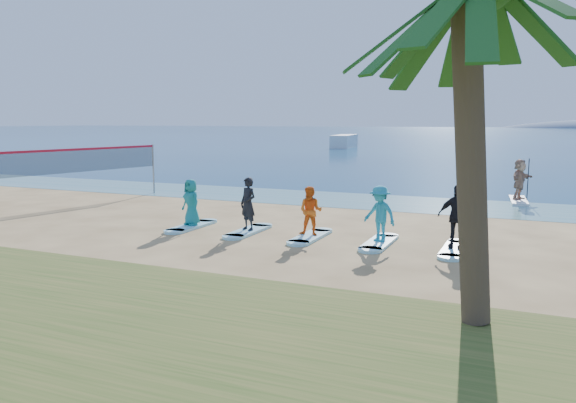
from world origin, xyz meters
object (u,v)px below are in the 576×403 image
at_px(surfboard_2, 311,237).
at_px(student_2, 311,211).
at_px(paddleboarder, 520,179).
at_px(student_0, 191,202).
at_px(volleyball_net, 74,161).
at_px(paddleboard, 518,200).
at_px(boat_offshore_a, 344,147).
at_px(surfboard_0, 192,226).
at_px(surfboard_4, 455,249).
at_px(surfboard_1, 248,231).
at_px(student_1, 248,204).
at_px(student_3, 380,214).
at_px(surfboard_3, 379,243).
at_px(student_4, 457,216).

bearing_deg(surfboard_2, student_2, 0.00).
relative_size(paddleboarder, student_0, 1.15).
height_order(volleyball_net, student_2, volleyball_net).
xyz_separation_m(paddleboard, student_0, (-10.31, -11.29, 0.83)).
bearing_deg(student_2, student_0, 174.95).
relative_size(paddleboarder, boat_offshore_a, 0.20).
height_order(boat_offshore_a, student_0, student_0).
height_order(surfboard_0, student_2, student_2).
relative_size(volleyball_net, surfboard_4, 4.03).
relative_size(boat_offshore_a, surfboard_4, 4.10).
xyz_separation_m(surfboard_1, student_1, (0.00, 0.00, 0.92)).
height_order(volleyball_net, student_3, volleyball_net).
bearing_deg(student_2, student_3, -5.05).
bearing_deg(paddleboarder, surfboard_4, -165.79).
height_order(boat_offshore_a, surfboard_1, boat_offshore_a).
bearing_deg(surfboard_1, boat_offshore_a, 104.89).
bearing_deg(surfboard_1, student_2, 0.00).
relative_size(boat_offshore_a, student_0, 5.62).
bearing_deg(surfboard_4, paddleboarder, 82.94).
relative_size(surfboard_1, student_2, 1.41).
bearing_deg(student_2, paddleboarder, 57.54).
xyz_separation_m(paddleboarder, student_3, (-3.63, -11.29, -0.11)).
height_order(volleyball_net, student_0, volleyball_net).
height_order(student_0, surfboard_3, student_0).
bearing_deg(student_4, volleyball_net, 174.98).
bearing_deg(surfboard_4, student_1, 180.00).
bearing_deg(surfboard_2, paddleboard, 62.59).
xyz_separation_m(boat_offshore_a, student_0, (13.34, -58.54, 0.89)).
xyz_separation_m(boat_offshore_a, student_1, (15.57, -58.54, 0.97)).
relative_size(paddleboarder, surfboard_1, 0.84).
distance_m(paddleboarder, surfboard_4, 11.42).
height_order(paddleboarder, student_2, paddleboarder).
bearing_deg(paddleboarder, volleyball_net, 136.23).
bearing_deg(surfboard_2, student_3, 0.00).
relative_size(student_1, student_3, 1.04).
distance_m(volleyball_net, surfboard_2, 12.86).
bearing_deg(surfboard_2, surfboard_1, 180.00).
bearing_deg(surfboard_1, surfboard_3, 0.00).
xyz_separation_m(student_0, student_3, (6.68, 0.00, 0.04)).
distance_m(student_0, surfboard_2, 4.54).
bearing_deg(surfboard_0, paddleboard, 47.59).
distance_m(boat_offshore_a, surfboard_2, 61.19).
distance_m(boat_offshore_a, student_1, 60.59).
bearing_deg(boat_offshore_a, student_4, -77.03).
height_order(student_2, student_4, student_4).
relative_size(surfboard_3, student_3, 1.30).
bearing_deg(surfboard_1, surfboard_2, 0.00).
height_order(student_0, surfboard_2, student_0).
height_order(paddleboard, surfboard_2, paddleboard).
xyz_separation_m(boat_offshore_a, surfboard_2, (17.80, -58.54, 0.04)).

